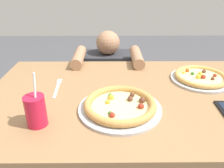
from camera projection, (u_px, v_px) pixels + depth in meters
The scene contains 6 objects.
dining_table at pixel (126, 112), 1.11m from camera, with size 1.36×0.87×0.75m.
pizza_near at pixel (120, 105), 0.93m from camera, with size 0.35×0.35×0.04m.
pizza_far at pixel (201, 77), 1.19m from camera, with size 0.31×0.31×0.04m.
drink_cup_colored at pixel (36, 111), 0.82m from camera, with size 0.08×0.08×0.22m.
fork at pixel (57, 87), 1.12m from camera, with size 0.03×0.20×0.00m.
diner_seated at pixel (108, 93), 1.80m from camera, with size 0.44×0.54×0.90m.
Camera 1 is at (-0.08, -0.93, 1.27)m, focal length 35.42 mm.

